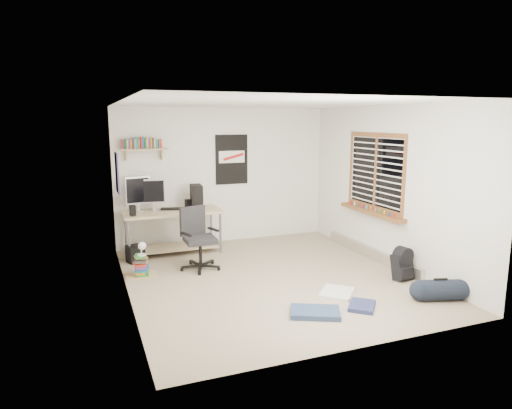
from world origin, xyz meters
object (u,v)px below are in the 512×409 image
object	(u,v)px
office_chair	(200,238)
book_stack	(141,266)
backpack	(402,266)
desk	(173,232)
duffel_bag	(440,290)

from	to	relation	value
office_chair	book_stack	world-z (taller)	office_chair
office_chair	backpack	world-z (taller)	office_chair
desk	duffel_bag	world-z (taller)	desk
desk	backpack	distance (m)	3.81
office_chair	desk	bearing A→B (deg)	84.07
desk	backpack	xyz separation A→B (m)	(2.82, -2.55, -0.16)
desk	book_stack	xyz separation A→B (m)	(-0.68, -1.03, -0.21)
desk	duffel_bag	bearing A→B (deg)	-39.07
desk	duffel_bag	distance (m)	4.36
office_chair	book_stack	distance (m)	0.97
duffel_bag	book_stack	distance (m)	4.16
backpack	book_stack	size ratio (longest dim) A/B	0.85
duffel_bag	backpack	bearing A→B (deg)	104.22
desk	backpack	size ratio (longest dim) A/B	4.39
office_chair	duffel_bag	distance (m)	3.47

